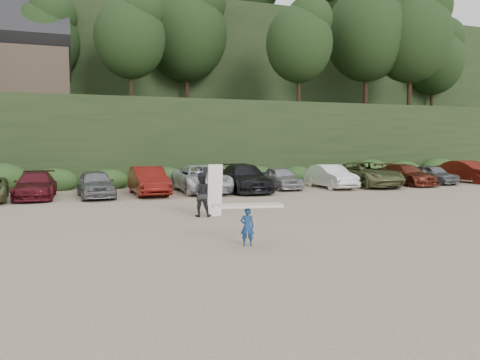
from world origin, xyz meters
name	(u,v)px	position (x,y,z in m)	size (l,w,h in m)	color
ground	(291,218)	(0.00, 0.00, 0.00)	(120.00, 120.00, 0.00)	tan
hillside_backdrop	(143,66)	(-0.26, 35.93, 11.22)	(90.00, 41.50, 28.00)	black
parked_cars	(220,179)	(0.17, 9.87, 0.77)	(39.78, 6.27, 1.63)	#A4A5A9
child_surfer	(247,217)	(-3.47, -4.07, 0.83)	(2.11, 0.98, 1.22)	navy
adult_surfer	(202,194)	(-3.27, 1.48, 0.91)	(1.35, 0.94, 2.12)	black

